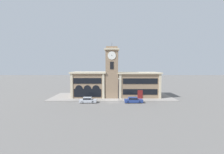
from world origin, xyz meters
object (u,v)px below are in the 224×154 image
Objects in this scene: street_lamp at (119,86)px; fire_hydrant at (134,99)px; parked_car_near at (88,100)px; parked_car_mid at (133,100)px.

fire_hydrant is (4.00, -0.30, -3.62)m from street_lamp.
parked_car_near is 5.14× the size of fire_hydrant.
parked_car_mid is at bearing -99.07° from fire_hydrant.
parked_car_near reaches higher than fire_hydrant.
street_lamp is 7.15× the size of fire_hydrant.
parked_car_mid reaches higher than fire_hydrant.
street_lamp is at bearing 14.31° from parked_car_near.
parked_car_mid reaches higher than parked_car_near.
street_lamp reaches higher than parked_car_mid.
parked_car_near is 0.72× the size of street_lamp.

